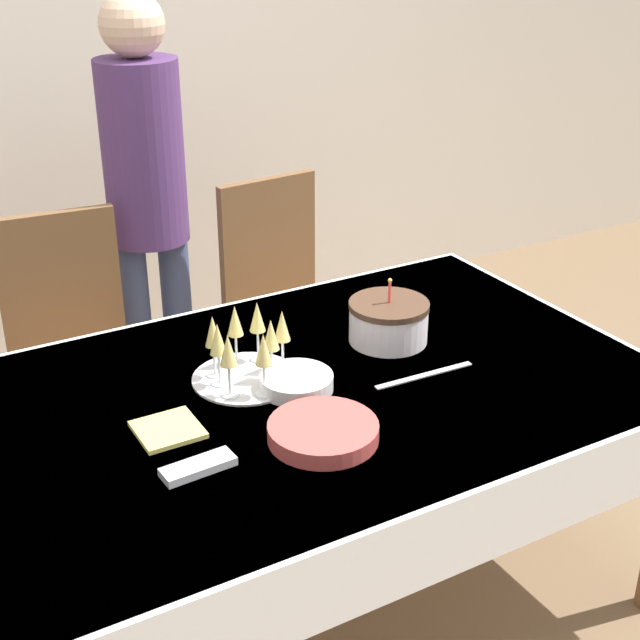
# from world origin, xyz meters

# --- Properties ---
(ground_plane) EXTENTS (12.00, 12.00, 0.00)m
(ground_plane) POSITION_xyz_m (0.00, 0.00, 0.00)
(ground_plane) COLOR brown
(wall_back) EXTENTS (8.00, 0.05, 2.70)m
(wall_back) POSITION_xyz_m (0.00, 1.96, 1.35)
(wall_back) COLOR silver
(wall_back) RESTS_ON ground_plane
(dining_table) EXTENTS (1.83, 1.18, 0.73)m
(dining_table) POSITION_xyz_m (0.00, 0.00, 0.63)
(dining_table) COLOR white
(dining_table) RESTS_ON ground_plane
(dining_chair_far_left) EXTENTS (0.45, 0.45, 0.97)m
(dining_chair_far_left) POSITION_xyz_m (-0.40, 0.91, 0.54)
(dining_chair_far_left) COLOR brown
(dining_chair_far_left) RESTS_ON ground_plane
(dining_chair_far_right) EXTENTS (0.46, 0.46, 0.97)m
(dining_chair_far_right) POSITION_xyz_m (0.40, 0.91, 0.54)
(dining_chair_far_right) COLOR brown
(dining_chair_far_right) RESTS_ON ground_plane
(birthday_cake) EXTENTS (0.23, 0.23, 0.20)m
(birthday_cake) POSITION_xyz_m (0.32, 0.12, 0.79)
(birthday_cake) COLOR white
(birthday_cake) RESTS_ON dining_table
(champagne_tray) EXTENTS (0.29, 0.29, 0.18)m
(champagne_tray) POSITION_xyz_m (-0.13, 0.11, 0.82)
(champagne_tray) COLOR silver
(champagne_tray) RESTS_ON dining_table
(plate_stack_main) EXTENTS (0.27, 0.27, 0.04)m
(plate_stack_main) POSITION_xyz_m (-0.10, -0.24, 0.75)
(plate_stack_main) COLOR #CC4C47
(plate_stack_main) RESTS_ON dining_table
(plate_stack_dessert) EXTENTS (0.19, 0.19, 0.04)m
(plate_stack_dessert) POSITION_xyz_m (-0.04, -0.00, 0.75)
(plate_stack_dessert) COLOR white
(plate_stack_dessert) RESTS_ON dining_table
(cake_knife) EXTENTS (0.30, 0.03, 0.00)m
(cake_knife) POSITION_xyz_m (0.29, -0.11, 0.73)
(cake_knife) COLOR silver
(cake_knife) RESTS_ON dining_table
(fork_pile) EXTENTS (0.17, 0.07, 0.02)m
(fork_pile) POSITION_xyz_m (-0.41, -0.21, 0.74)
(fork_pile) COLOR silver
(fork_pile) RESTS_ON dining_table
(napkin_pile) EXTENTS (0.15, 0.15, 0.01)m
(napkin_pile) POSITION_xyz_m (-0.41, -0.03, 0.73)
(napkin_pile) COLOR #E0D166
(napkin_pile) RESTS_ON dining_table
(person_standing) EXTENTS (0.28, 0.28, 1.63)m
(person_standing) POSITION_xyz_m (-0.03, 1.10, 0.98)
(person_standing) COLOR #3F4C72
(person_standing) RESTS_ON ground_plane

